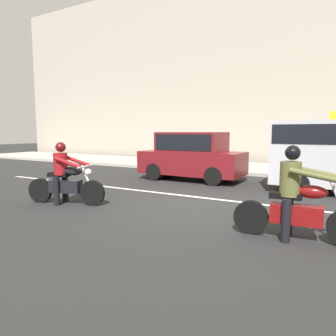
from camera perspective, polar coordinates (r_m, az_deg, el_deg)
ground_plane at (r=7.86m, az=4.95°, el=-6.77°), size 80.00×80.00×0.00m
sidewalk_slab at (r=15.37m, az=17.75°, el=-0.21°), size 40.00×4.40×0.14m
building_facade at (r=18.98m, az=20.69°, el=17.57°), size 40.00×1.40×11.10m
lane_marking_stripe at (r=8.48m, az=10.81°, el=-5.84°), size 18.00×0.14×0.01m
motorcycle_with_rider_crimson at (r=8.28m, az=-18.28°, el=-1.88°), size 2.03×0.86×1.56m
motorcycle_with_rider_olive at (r=5.68m, az=22.31°, el=-5.69°), size 2.11×0.70×1.60m
parked_hatchback_maroon at (r=11.78m, az=4.37°, el=2.31°), size 3.84×1.76×1.80m
street_sign_post at (r=14.68m, az=28.11°, el=5.34°), size 0.44×0.08×2.55m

